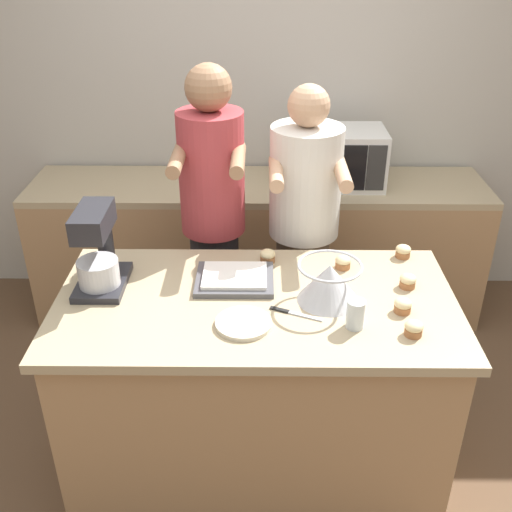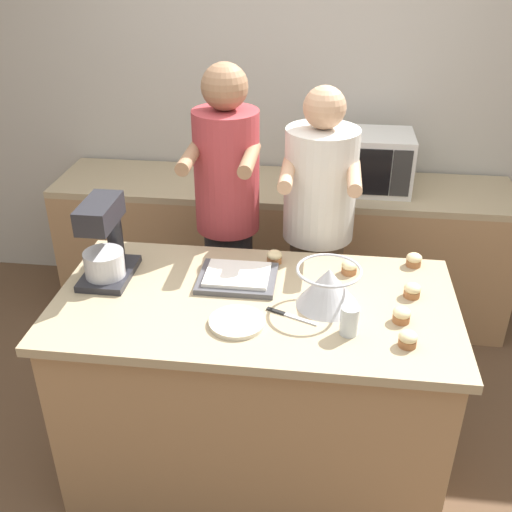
# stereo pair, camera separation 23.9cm
# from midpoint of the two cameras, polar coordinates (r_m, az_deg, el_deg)

# --- Properties ---
(ground_plane) EXTENTS (16.00, 16.00, 0.00)m
(ground_plane) POSITION_cam_midpoint_polar(r_m,az_deg,el_deg) (3.06, -2.37, -18.98)
(ground_plane) COLOR brown
(back_wall) EXTENTS (10.00, 0.06, 2.70)m
(back_wall) POSITION_cam_midpoint_polar(r_m,az_deg,el_deg) (3.87, -1.60, 15.24)
(back_wall) COLOR #B2ADA3
(back_wall) RESTS_ON ground_plane
(island_counter) EXTENTS (1.64, 0.85, 0.93)m
(island_counter) POSITION_cam_midpoint_polar(r_m,az_deg,el_deg) (2.73, -2.57, -12.41)
(island_counter) COLOR #A87F56
(island_counter) RESTS_ON ground_plane
(back_counter) EXTENTS (2.80, 0.60, 0.88)m
(back_counter) POSITION_cam_midpoint_polar(r_m,az_deg,el_deg) (3.87, -1.59, 0.81)
(back_counter) COLOR #A87F56
(back_counter) RESTS_ON ground_plane
(person_left) EXTENTS (0.33, 0.50, 1.74)m
(person_left) POSITION_cam_midpoint_polar(r_m,az_deg,el_deg) (3.04, -6.31, 2.53)
(person_left) COLOR #232328
(person_left) RESTS_ON ground_plane
(person_right) EXTENTS (0.36, 0.51, 1.65)m
(person_right) POSITION_cam_midpoint_polar(r_m,az_deg,el_deg) (3.05, 2.28, 1.45)
(person_right) COLOR brown
(person_right) RESTS_ON ground_plane
(stand_mixer) EXTENTS (0.20, 0.30, 0.36)m
(stand_mixer) POSITION_cam_midpoint_polar(r_m,az_deg,el_deg) (2.57, -17.40, 0.21)
(stand_mixer) COLOR #232328
(stand_mixer) RESTS_ON island_counter
(mixing_bowl) EXTENTS (0.26, 0.26, 0.17)m
(mixing_bowl) POSITION_cam_midpoint_polar(r_m,az_deg,el_deg) (2.40, 4.16, -2.56)
(mixing_bowl) COLOR #BCBCC1
(mixing_bowl) RESTS_ON island_counter
(baking_tray) EXTENTS (0.33, 0.27, 0.04)m
(baking_tray) POSITION_cam_midpoint_polar(r_m,az_deg,el_deg) (2.56, -4.72, -2.21)
(baking_tray) COLOR #4C4C51
(baking_tray) RESTS_ON island_counter
(microwave_oven) EXTENTS (0.53, 0.36, 0.34)m
(microwave_oven) POSITION_cam_midpoint_polar(r_m,az_deg,el_deg) (3.63, 6.06, 9.28)
(microwave_oven) COLOR silver
(microwave_oven) RESTS_ON back_counter
(drinking_glass) EXTENTS (0.07, 0.07, 0.12)m
(drinking_glass) POSITION_cam_midpoint_polar(r_m,az_deg,el_deg) (2.27, 6.50, -5.62)
(drinking_glass) COLOR silver
(drinking_glass) RESTS_ON island_counter
(small_plate) EXTENTS (0.22, 0.22, 0.02)m
(small_plate) POSITION_cam_midpoint_polar(r_m,az_deg,el_deg) (2.30, -4.20, -6.50)
(small_plate) COLOR beige
(small_plate) RESTS_ON island_counter
(knife) EXTENTS (0.21, 0.10, 0.01)m
(knife) POSITION_cam_midpoint_polar(r_m,az_deg,el_deg) (2.36, 0.60, -5.55)
(knife) COLOR #BCBCC1
(knife) RESTS_ON island_counter
(cupcake_0) EXTENTS (0.07, 0.07, 0.06)m
(cupcake_0) POSITION_cam_midpoint_polar(r_m,az_deg,el_deg) (2.56, 11.70, -2.42)
(cupcake_0) COLOR #9E6038
(cupcake_0) RESTS_ON island_counter
(cupcake_1) EXTENTS (0.07, 0.07, 0.06)m
(cupcake_1) POSITION_cam_midpoint_polar(r_m,az_deg,el_deg) (2.40, 11.07, -4.74)
(cupcake_1) COLOR #9E6038
(cupcake_1) RESTS_ON island_counter
(cupcake_2) EXTENTS (0.07, 0.07, 0.06)m
(cupcake_2) POSITION_cam_midpoint_polar(r_m,az_deg,el_deg) (2.70, -1.42, -0.06)
(cupcake_2) COLOR #9E6038
(cupcake_2) RESTS_ON island_counter
(cupcake_3) EXTENTS (0.07, 0.07, 0.06)m
(cupcake_3) POSITION_cam_midpoint_polar(r_m,az_deg,el_deg) (2.66, 5.76, -0.65)
(cupcake_3) COLOR #9E6038
(cupcake_3) RESTS_ON island_counter
(cupcake_4) EXTENTS (0.07, 0.07, 0.06)m
(cupcake_4) POSITION_cam_midpoint_polar(r_m,az_deg,el_deg) (2.28, 11.91, -6.86)
(cupcake_4) COLOR #9E6038
(cupcake_4) RESTS_ON island_counter
(cupcake_5) EXTENTS (0.07, 0.07, 0.06)m
(cupcake_5) POSITION_cam_midpoint_polar(r_m,az_deg,el_deg) (2.79, 11.49, 0.38)
(cupcake_5) COLOR #9E6038
(cupcake_5) RESTS_ON island_counter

